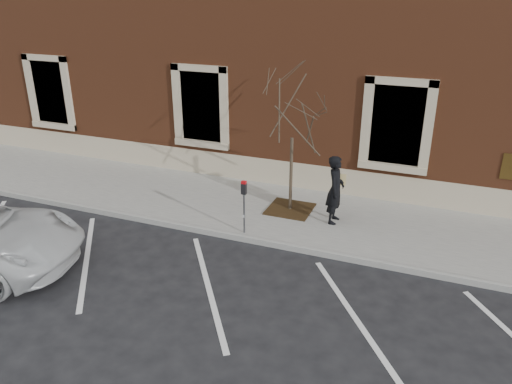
% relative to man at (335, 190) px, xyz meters
% --- Properties ---
extents(ground, '(120.00, 120.00, 0.00)m').
position_rel_man_xyz_m(ground, '(-1.82, -1.58, -1.06)').
color(ground, '#28282B').
rests_on(ground, ground).
extents(sidewalk_near, '(40.00, 3.50, 0.15)m').
position_rel_man_xyz_m(sidewalk_near, '(-1.82, 0.17, -0.99)').
color(sidewalk_near, '#AAA8A0').
rests_on(sidewalk_near, ground).
extents(curb_near, '(40.00, 0.12, 0.15)m').
position_rel_man_xyz_m(curb_near, '(-1.82, -1.63, -0.99)').
color(curb_near, '#9E9E99').
rests_on(curb_near, ground).
extents(parking_stripes, '(28.00, 4.40, 0.01)m').
position_rel_man_xyz_m(parking_stripes, '(-1.82, -3.78, -1.06)').
color(parking_stripes, silver).
rests_on(parking_stripes, ground).
extents(building_civic, '(40.00, 8.62, 8.00)m').
position_rel_man_xyz_m(building_civic, '(-1.82, 6.16, 2.93)').
color(building_civic, brown).
rests_on(building_civic, ground).
extents(man, '(0.44, 0.67, 1.82)m').
position_rel_man_xyz_m(man, '(0.00, 0.00, 0.00)').
color(man, black).
rests_on(man, sidewalk_near).
extents(parking_meter, '(0.13, 0.10, 1.41)m').
position_rel_man_xyz_m(parking_meter, '(-1.95, -1.46, 0.07)').
color(parking_meter, '#595B60').
rests_on(parking_meter, sidewalk_near).
extents(tree_grate, '(1.21, 1.21, 0.03)m').
position_rel_man_xyz_m(tree_grate, '(-1.30, 0.29, -0.90)').
color(tree_grate, '#382512').
rests_on(tree_grate, sidewalk_near).
extents(sapling, '(2.27, 2.27, 3.78)m').
position_rel_man_xyz_m(sapling, '(-1.30, 0.29, 1.73)').
color(sapling, '#3E2F26').
rests_on(sapling, sidewalk_near).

